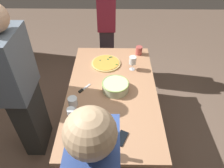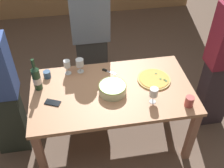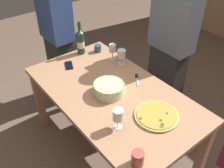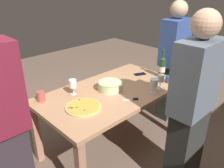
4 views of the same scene
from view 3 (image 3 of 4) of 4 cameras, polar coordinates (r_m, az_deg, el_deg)
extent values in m
plane|color=brown|center=(2.70, 0.00, -14.11)|extent=(8.00, 8.00, 0.00)
cube|color=tan|center=(2.18, 0.00, -2.08)|extent=(1.60, 0.90, 0.04)
cube|color=tan|center=(2.79, -16.08, -3.51)|extent=(0.07, 0.07, 0.71)
cube|color=tan|center=(3.07, -2.83, 2.36)|extent=(0.07, 0.07, 0.71)
cube|color=tan|center=(2.34, 19.86, -14.41)|extent=(0.07, 0.07, 0.71)
cylinder|color=#D7BB6E|center=(1.96, 10.03, -7.08)|extent=(0.34, 0.34, 0.02)
cylinder|color=#F0A73E|center=(1.96, 10.06, -6.84)|extent=(0.31, 0.31, 0.01)
cylinder|color=#3B7223|center=(1.91, 6.49, -7.71)|extent=(0.02, 0.02, 0.00)
cylinder|color=#4A6A39|center=(1.98, 12.34, -6.46)|extent=(0.02, 0.02, 0.00)
cylinder|color=#3C7538|center=(1.91, 10.99, -8.01)|extent=(0.03, 0.03, 0.00)
cylinder|color=#406027|center=(1.89, 11.33, -8.90)|extent=(0.03, 0.03, 0.00)
cylinder|color=#51733A|center=(1.87, 11.21, -9.35)|extent=(0.03, 0.03, 0.00)
cylinder|color=beige|center=(2.12, -0.75, -1.02)|extent=(0.27, 0.27, 0.09)
torus|color=#98BD5C|center=(2.10, -0.76, -0.12)|extent=(0.27, 0.27, 0.01)
cylinder|color=#214026|center=(2.67, -7.11, 9.14)|extent=(0.08, 0.08, 0.23)
cone|color=#214026|center=(2.61, -7.32, 11.66)|extent=(0.08, 0.08, 0.04)
cylinder|color=#214026|center=(2.58, -7.44, 12.93)|extent=(0.03, 0.03, 0.08)
cylinder|color=silver|center=(2.67, -7.09, 8.92)|extent=(0.08, 0.08, 0.07)
cylinder|color=white|center=(1.86, 1.31, -9.62)|extent=(0.06, 0.06, 0.00)
cylinder|color=white|center=(1.84, 1.33, -8.77)|extent=(0.01, 0.01, 0.08)
cylinder|color=white|center=(1.78, 1.37, -6.95)|extent=(0.08, 0.08, 0.09)
cylinder|color=maroon|center=(1.80, 1.35, -7.61)|extent=(0.07, 0.07, 0.03)
cylinder|color=white|center=(2.60, 0.10, 5.76)|extent=(0.07, 0.07, 0.00)
cylinder|color=white|center=(2.58, 0.10, 6.58)|extent=(0.01, 0.01, 0.08)
cylinder|color=white|center=(2.54, 0.10, 8.13)|extent=(0.07, 0.07, 0.08)
cylinder|color=maroon|center=(2.55, 0.10, 7.74)|extent=(0.06, 0.06, 0.04)
cylinder|color=white|center=(2.52, 2.10, 4.59)|extent=(0.07, 0.07, 0.00)
cylinder|color=white|center=(2.50, 2.12, 5.34)|extent=(0.01, 0.01, 0.07)
cylinder|color=white|center=(2.46, 2.16, 6.85)|extent=(0.08, 0.08, 0.08)
cylinder|color=#2D4D75|center=(2.72, -3.23, 8.06)|extent=(0.07, 0.07, 0.08)
cylinder|color=#BC4F4A|center=(1.64, 5.81, -16.35)|extent=(0.08, 0.08, 0.10)
cube|color=black|center=(2.53, -9.70, 4.19)|extent=(0.16, 0.12, 0.01)
cube|color=silver|center=(2.29, 5.79, 0.58)|extent=(0.11, 0.09, 0.01)
cube|color=black|center=(2.34, 5.59, 1.80)|extent=(0.06, 0.05, 0.02)
cube|color=#2C352C|center=(3.15, -11.28, 3.67)|extent=(0.33, 0.20, 0.80)
cube|color=#334D94|center=(2.84, -13.03, 15.57)|extent=(0.39, 0.24, 0.60)
cube|color=#2C2E2C|center=(2.93, 11.93, 0.91)|extent=(0.38, 0.20, 0.82)
cube|color=slate|center=(2.58, 14.00, 13.89)|extent=(0.44, 0.24, 0.62)
camera|label=1|loc=(3.07, -23.75, 36.67)|focal=33.89mm
camera|label=2|loc=(1.91, -78.99, 25.20)|focal=43.05mm
camera|label=4|loc=(2.66, 59.21, 14.66)|focal=36.52mm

